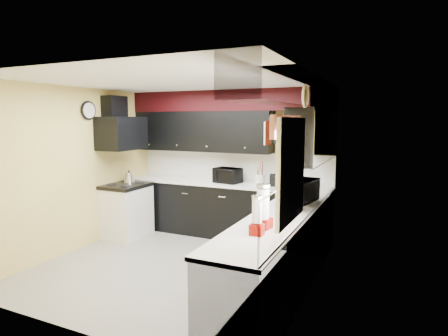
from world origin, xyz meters
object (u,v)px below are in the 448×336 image
utensil_crock (260,180)px  knife_block (273,180)px  toaster_oven (227,175)px  kettle (129,177)px  microwave (299,190)px

utensil_crock → knife_block: 0.21m
toaster_oven → kettle: size_ratio=2.35×
utensil_crock → kettle: (-2.23, -0.55, -0.03)m
utensil_crock → knife_block: (0.21, -0.00, 0.01)m
utensil_crock → kettle: utensil_crock is taller
microwave → utensil_crock: (-0.87, 0.94, -0.06)m
microwave → utensil_crock: bearing=52.0°
toaster_oven → knife_block: 0.81m
microwave → utensil_crock: 1.29m
utensil_crock → knife_block: size_ratio=0.93×
toaster_oven → microwave: 1.75m
toaster_oven → kettle: 1.73m
toaster_oven → kettle: toaster_oven is taller
knife_block → kettle: (-2.44, -0.55, -0.03)m
microwave → knife_block: microwave is taller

